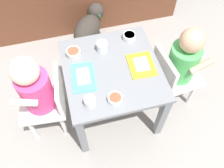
% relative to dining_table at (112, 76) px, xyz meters
% --- Properties ---
extents(ground_plane, '(7.00, 7.00, 0.00)m').
position_rel_dining_table_xyz_m(ground_plane, '(0.00, 0.00, -0.39)').
color(ground_plane, gray).
extents(dining_table, '(0.57, 0.60, 0.47)m').
position_rel_dining_table_xyz_m(dining_table, '(0.00, 0.00, 0.00)').
color(dining_table, slate).
rests_on(dining_table, ground).
extents(seated_child_left, '(0.30, 0.30, 0.70)m').
position_rel_dining_table_xyz_m(seated_child_left, '(-0.45, -0.01, 0.04)').
color(seated_child_left, white).
rests_on(seated_child_left, ground).
extents(seated_child_right, '(0.31, 0.31, 0.68)m').
position_rel_dining_table_xyz_m(seated_child_right, '(0.45, -0.02, 0.03)').
color(seated_child_right, white).
rests_on(seated_child_right, ground).
extents(dog, '(0.35, 0.41, 0.32)m').
position_rel_dining_table_xyz_m(dog, '(-0.03, 0.67, -0.19)').
color(dog, '#332D28').
rests_on(dog, ground).
extents(food_tray_left, '(0.15, 0.21, 0.02)m').
position_rel_dining_table_xyz_m(food_tray_left, '(-0.18, -0.02, 0.09)').
color(food_tray_left, '#4CC6BC').
rests_on(food_tray_left, dining_table).
extents(food_tray_right, '(0.16, 0.19, 0.02)m').
position_rel_dining_table_xyz_m(food_tray_right, '(0.18, -0.02, 0.09)').
color(food_tray_right, gold).
rests_on(food_tray_right, dining_table).
extents(water_cup_left, '(0.06, 0.06, 0.06)m').
position_rel_dining_table_xyz_m(water_cup_left, '(-0.17, -0.20, 0.11)').
color(water_cup_left, white).
rests_on(water_cup_left, dining_table).
extents(water_cup_right, '(0.07, 0.07, 0.06)m').
position_rel_dining_table_xyz_m(water_cup_right, '(-0.02, 0.15, 0.11)').
color(water_cup_right, white).
rests_on(water_cup_right, dining_table).
extents(veggie_bowl_far, '(0.09, 0.09, 0.04)m').
position_rel_dining_table_xyz_m(veggie_bowl_far, '(-0.20, 0.16, 0.10)').
color(veggie_bowl_far, silver).
rests_on(veggie_bowl_far, dining_table).
extents(cereal_bowl_left_side, '(0.08, 0.08, 0.03)m').
position_rel_dining_table_xyz_m(cereal_bowl_left_side, '(-0.04, -0.21, 0.10)').
color(cereal_bowl_left_side, white).
rests_on(cereal_bowl_left_side, dining_table).
extents(veggie_bowl_near, '(0.08, 0.08, 0.04)m').
position_rel_dining_table_xyz_m(veggie_bowl_near, '(0.17, 0.21, 0.10)').
color(veggie_bowl_near, white).
rests_on(veggie_bowl_near, dining_table).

